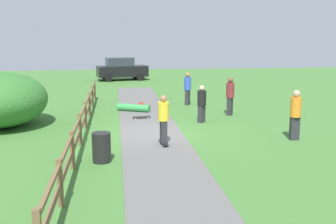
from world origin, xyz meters
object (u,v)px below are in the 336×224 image
at_px(skater_riding, 163,118).
at_px(bystander_black, 202,102).
at_px(trash_bin, 101,147).
at_px(skater_fallen, 134,107).
at_px(skateboard_loose, 142,117).
at_px(bystander_blue, 188,87).
at_px(bystander_maroon, 230,94).
at_px(bush_large, 2,100).
at_px(bystander_orange, 295,112).
at_px(parked_car_black, 122,69).

bearing_deg(skater_riding, bystander_black, 58.91).
xyz_separation_m(trash_bin, skater_fallen, (1.35, 8.03, -0.25)).
xyz_separation_m(skateboard_loose, bystander_blue, (2.74, 3.40, 0.89)).
xyz_separation_m(trash_bin, bystander_blue, (4.34, 9.58, 0.53)).
distance_m(skater_fallen, bystander_blue, 3.46).
bearing_deg(skateboard_loose, trash_bin, -104.51).
distance_m(bystander_maroon, bystander_blue, 3.44).
bearing_deg(skater_fallen, bystander_maroon, -19.15).
bearing_deg(bush_large, skater_fallen, 25.17).
height_order(bystander_orange, bystander_maroon, bystander_orange).
distance_m(trash_bin, skateboard_loose, 6.39).
bearing_deg(bystander_blue, trash_bin, -114.39).
relative_size(trash_bin, bystander_blue, 0.51).
height_order(bush_large, bystander_orange, bush_large).
bearing_deg(bush_large, trash_bin, -51.86).
bearing_deg(bystander_black, bystander_blue, 87.60).
bearing_deg(bystander_black, bystander_orange, -51.11).
xyz_separation_m(bystander_orange, bystander_maroon, (-1.04, 4.77, -0.01)).
bearing_deg(bush_large, parked_car_black, 73.02).
xyz_separation_m(bystander_black, bystander_blue, (0.19, 4.51, 0.09)).
height_order(bush_large, parked_car_black, bush_large).
bearing_deg(bush_large, skater_riding, -31.05).
relative_size(bush_large, bystander_maroon, 2.43).
bearing_deg(bystander_maroon, bush_large, -173.92).
bearing_deg(bystander_blue, bystander_black, -92.40).
distance_m(skater_riding, bystander_blue, 8.29).
xyz_separation_m(skater_fallen, skateboard_loose, (0.25, -1.85, -0.11)).
xyz_separation_m(skater_fallen, bystander_orange, (5.52, -6.32, 0.82)).
bearing_deg(skateboard_loose, bush_large, -172.41).
bearing_deg(bystander_maroon, bystander_blue, 115.55).
height_order(trash_bin, skater_fallen, trash_bin).
bearing_deg(bystander_blue, bystander_orange, -72.22).
bearing_deg(skater_fallen, trash_bin, -99.56).
bearing_deg(skater_riding, parked_car_black, 92.96).
bearing_deg(bush_large, bystander_black, -2.25).
distance_m(bystander_orange, bystander_blue, 8.27).
bearing_deg(bystander_black, skater_fallen, 133.45).
bearing_deg(bystander_maroon, skater_fallen, 160.85).
height_order(bush_large, skater_fallen, bush_large).
height_order(trash_bin, skater_riding, skater_riding).
distance_m(trash_bin, bystander_blue, 10.53).
bearing_deg(bush_large, bystander_blue, 25.97).
relative_size(skater_fallen, bystander_blue, 0.93).
bearing_deg(parked_car_black, bystander_black, -79.69).
xyz_separation_m(trash_bin, bystander_maroon, (5.83, 6.47, 0.56)).
relative_size(skater_fallen, parked_car_black, 0.37).
distance_m(bystander_blue, parked_car_black, 13.35).
xyz_separation_m(bystander_maroon, parked_car_black, (-4.85, 16.03, -0.05)).
bearing_deg(bystander_maroon, bystander_orange, -77.70).
xyz_separation_m(skater_riding, bystander_maroon, (3.76, 4.87, 0.03)).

